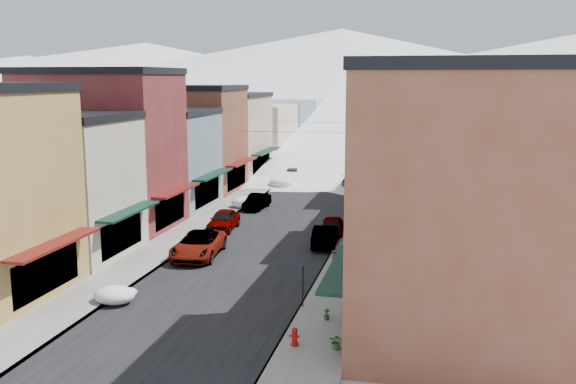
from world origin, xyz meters
The scene contains 39 objects.
ground centered at (0.00, 0.00, 0.00)m, with size 600.00×600.00×0.00m, color gray.
road centered at (0.00, 60.00, 0.01)m, with size 10.00×160.00×0.01m, color black.
sidewalk_left centered at (-6.60, 60.00, 0.07)m, with size 3.20×160.00×0.15m, color gray.
sidewalk_right centered at (6.60, 60.00, 0.07)m, with size 3.20×160.00×0.15m, color gray.
curb_left centered at (-5.05, 60.00, 0.07)m, with size 0.10×160.00×0.15m, color slate.
curb_right centered at (5.05, 60.00, 0.07)m, with size 0.10×160.00×0.15m, color slate.
bldg_l_cream centered at (-13.19, 12.50, 4.76)m, with size 11.30×8.20×9.50m.
bldg_l_brick_near centered at (-13.69, 20.50, 6.26)m, with size 12.30×8.20×12.50m.
bldg_l_grayblue centered at (-13.19, 29.00, 4.51)m, with size 11.30×9.20×9.00m.
bldg_l_brick_far centered at (-14.19, 38.00, 5.51)m, with size 13.30×9.20×11.00m.
bldg_l_tan centered at (-13.19, 48.00, 5.01)m, with size 11.30×11.20×10.00m.
bldg_r_brick_near centered at (13.69, 3.00, 6.26)m, with size 12.30×9.20×12.50m.
bldg_r_green centered at (13.19, 12.00, 4.76)m, with size 11.30×9.20×9.50m.
bldg_r_blue centered at (13.19, 21.00, 5.26)m, with size 11.30×9.20×10.50m.
bldg_r_cream centered at (13.69, 30.00, 4.51)m, with size 12.30×9.20×9.00m.
bldg_r_brick_far centered at (14.19, 39.00, 5.76)m, with size 13.30×9.20×11.50m.
bldg_r_tan centered at (13.19, 49.00, 4.76)m, with size 11.30×11.20×9.50m.
distant_blocks centered at (0.00, 83.00, 4.00)m, with size 34.00×55.00×8.00m.
mountain_ridge centered at (-19.47, 277.18, 14.36)m, with size 670.00×340.00×34.00m.
overhead_cables centered at (0.00, 47.50, 6.20)m, with size 16.40×15.04×0.04m.
car_white_suv centered at (-3.50, 13.98, 0.82)m, with size 2.73×5.93×1.65m, color white.
car_silver_sedan centered at (-4.28, 21.68, 0.79)m, with size 1.87×4.66×1.59m, color #A3A5AB.
car_dark_hatch centered at (-3.88, 30.06, 0.69)m, with size 1.46×4.18×1.38m, color black.
car_silver_wagon centered at (-4.30, 47.15, 0.67)m, with size 1.87×4.60×1.33m, color #989BA0.
car_green_sedan centered at (4.30, 18.50, 0.76)m, with size 1.61×4.62×1.52m, color black.
car_gray_suv centered at (4.30, 21.99, 0.74)m, with size 1.76×4.37×1.49m, color gray.
car_black_sedan centered at (3.50, 44.53, 0.82)m, with size 2.29×5.63×1.63m, color black.
car_lane_silver centered at (-2.20, 55.27, 0.73)m, with size 1.73×4.29×1.46m, color #A6A9AF.
car_lane_white centered at (1.41, 65.36, 0.85)m, with size 2.83×6.14×1.71m, color silver.
fire_hydrant centered at (5.79, 1.00, 0.52)m, with size 0.48×0.36×0.82m.
parking_sign centered at (5.20, 5.80, 1.43)m, with size 0.07×0.30×2.19m.
trash_can centered at (5.88, 13.11, 0.67)m, with size 0.60×0.60×1.02m.
streetlamp_near centered at (5.20, 27.79, 3.24)m, with size 0.41×0.41×4.90m.
streetlamp_far centered at (5.60, 44.62, 3.01)m, with size 0.38×0.38×4.53m.
planter_near centered at (7.64, 1.00, 0.49)m, with size 0.62×0.54×0.69m, color #3F6F32.
planter_far centered at (6.67, 4.32, 0.42)m, with size 0.30×0.30×0.54m, color #315F2B.
snow_pile_near centered at (-4.64, 4.64, 0.44)m, with size 2.19×2.54×0.92m.
snow_pile_mid centered at (-4.88, 30.10, 0.54)m, with size 2.65×2.83×1.12m.
snow_pile_far centered at (-4.28, 41.75, 0.54)m, with size 2.68×2.85×1.13m.
Camera 1 is at (11.27, -24.96, 11.72)m, focal length 40.00 mm.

